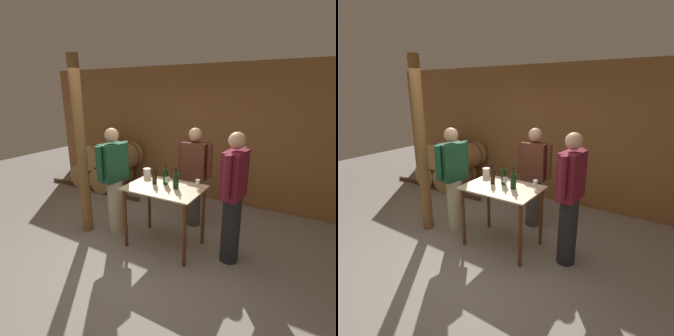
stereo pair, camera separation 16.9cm
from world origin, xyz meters
The scene contains 14 objects.
ground_plane centered at (0.00, 0.00, 0.00)m, with size 14.00×14.00×0.00m, color gray.
back_wall centered at (0.00, 2.48, 1.35)m, with size 8.40×0.05×2.70m.
barrel_rack centered at (-2.27, 1.90, 0.52)m, with size 2.60×0.88×1.08m.
tasting_table centered at (0.14, 0.48, 0.74)m, with size 1.06×0.74×0.91m.
wooden_post centered at (-1.18, 0.23, 1.35)m, with size 0.16×0.16×2.70m.
wine_bottle_far_left centered at (-0.05, 0.51, 1.03)m, with size 0.07×0.07×0.30m.
wine_bottle_left centered at (0.10, 0.58, 1.03)m, with size 0.07×0.07×0.30m.
wine_bottle_center centered at (0.31, 0.50, 1.02)m, with size 0.08×0.08×0.31m.
wine_glass_near_left centered at (0.16, 0.51, 1.01)m, with size 0.07×0.07×0.14m.
wine_glass_near_center centered at (0.57, 0.64, 1.00)m, with size 0.06×0.06×0.13m.
ice_bucket centered at (-0.32, 0.72, 0.98)m, with size 0.11×0.11×0.14m.
person_host centered at (1.08, 0.58, 0.92)m, with size 0.25×0.59×1.74m.
person_visitor_with_scarf centered at (-0.70, 0.39, 0.89)m, with size 0.29×0.58×1.69m.
person_visitor_bearded centered at (0.24, 1.27, 0.87)m, with size 0.59×0.24×1.65m.
Camera 1 is at (1.88, -2.48, 2.20)m, focal length 28.00 mm.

